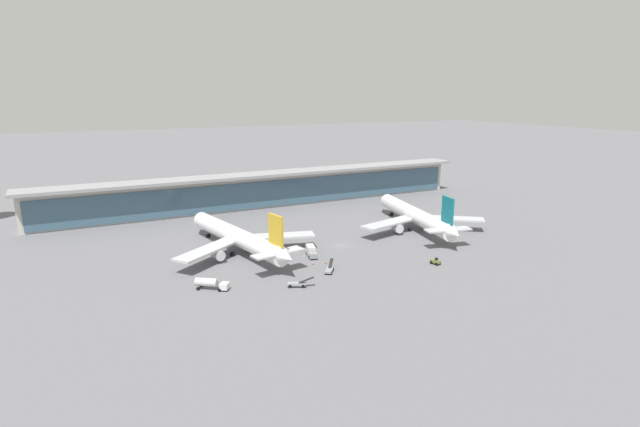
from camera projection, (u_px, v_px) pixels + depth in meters
name	position (u px, v px, depth m)	size (l,w,h in m)	color
ground_plane	(341.00, 245.00, 163.66)	(1200.00, 1200.00, 0.00)	slate
airliner_left_stand	(238.00, 237.00, 154.40)	(46.98, 61.76, 16.50)	white
airliner_centre_stand	(416.00, 216.00, 181.41)	(46.62, 61.49, 16.50)	white
service_truck_near_nose_grey	(311.00, 251.00, 152.38)	(4.14, 7.65, 3.10)	gray
service_truck_under_wing_olive	(436.00, 261.00, 145.14)	(2.20, 3.12, 2.05)	olive
service_truck_mid_apron_white	(210.00, 283.00, 126.28)	(8.22, 6.97, 2.95)	silver
service_truck_by_tail_grey	(298.00, 284.00, 128.24)	(6.68, 4.27, 2.70)	gray
service_truck_on_taxiway_grey	(329.00, 269.00, 138.83)	(5.24, 6.20, 2.70)	gray
service_truck_at_far_stand_red	(421.00, 220.00, 192.84)	(3.28, 3.16, 2.05)	#B21E1E
terminal_building	(267.00, 189.00, 218.60)	(192.95, 12.80, 15.20)	beige
safety_cone_alpha	(326.00, 262.00, 146.19)	(0.62, 0.62, 0.70)	orange
safety_cone_bravo	(313.00, 263.00, 145.15)	(0.62, 0.62, 0.70)	orange
safety_cone_charlie	(215.00, 280.00, 132.34)	(0.62, 0.62, 0.70)	orange
safety_cone_delta	(214.00, 278.00, 133.46)	(0.62, 0.62, 0.70)	orange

